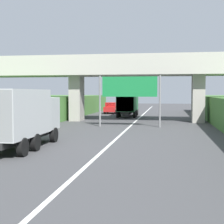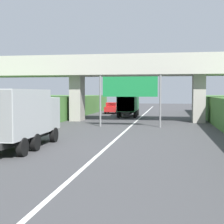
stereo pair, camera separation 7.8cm
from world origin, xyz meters
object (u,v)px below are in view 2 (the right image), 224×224
Objects in this scene: truck_green at (129,102)px; construction_barrel_4 at (49,125)px; car_red at (112,108)px; construction_barrel_3 at (27,130)px; truck_silver at (21,115)px; overhead_highway_sign at (130,90)px.

truck_green is 8.11× the size of construction_barrel_4.
construction_barrel_3 is at bearing -93.20° from car_red.
car_red is 24.12m from construction_barrel_4.
car_red is at bearing 86.80° from construction_barrel_3.
construction_barrel_3 is at bearing -90.78° from construction_barrel_4.
truck_green is 18.13m from construction_barrel_4.
truck_silver is 9.90m from construction_barrel_4.
construction_barrel_4 is at bearing -150.34° from overhead_highway_sign.
truck_green is 27.16m from truck_silver.
truck_silver is at bearing -96.53° from truck_green.
truck_green is (-1.69, 13.58, -1.61)m from overhead_highway_sign.
overhead_highway_sign is 11.05m from construction_barrel_3.
truck_silver is 8.11× the size of construction_barrel_3.
car_red is at bearing 86.36° from construction_barrel_4.
overhead_highway_sign is 1.43× the size of car_red.
truck_green is at bearing 77.04° from construction_barrel_3.
overhead_highway_sign is 21.09m from car_red.
car_red is (-5.12, 20.28, -2.69)m from overhead_highway_sign.
car_red is (-3.43, 6.69, -1.08)m from truck_green.
car_red reaches higher than construction_barrel_4.
overhead_highway_sign is 8.25m from construction_barrel_4.
truck_silver reaches higher than construction_barrel_3.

